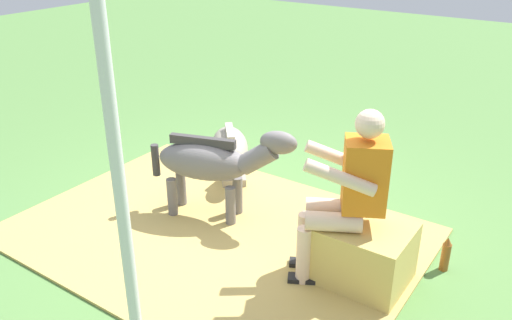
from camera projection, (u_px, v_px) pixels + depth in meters
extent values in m
plane|color=#568442|center=(239.00, 222.00, 4.81)|extent=(24.00, 24.00, 0.00)
cube|color=tan|center=(215.00, 233.00, 4.62)|extent=(3.39, 2.44, 0.02)
cube|color=tan|center=(364.00, 254.00, 3.93)|extent=(0.65, 0.55, 0.48)
cylinder|color=beige|center=(333.00, 222.00, 3.76)|extent=(0.42, 0.31, 0.14)
cylinder|color=beige|center=(303.00, 256.00, 3.91)|extent=(0.11, 0.11, 0.48)
cube|color=black|center=(302.00, 280.00, 4.00)|extent=(0.24, 0.19, 0.06)
cylinder|color=beige|center=(333.00, 208.00, 3.94)|extent=(0.42, 0.31, 0.14)
cylinder|color=beige|center=(304.00, 241.00, 4.09)|extent=(0.11, 0.11, 0.48)
cube|color=black|center=(303.00, 264.00, 4.18)|extent=(0.24, 0.19, 0.06)
cube|color=orange|center=(365.00, 175.00, 3.69)|extent=(0.40, 0.39, 0.52)
cylinder|color=beige|center=(340.00, 178.00, 3.54)|extent=(0.48, 0.31, 0.26)
cylinder|color=beige|center=(339.00, 158.00, 3.83)|extent=(0.48, 0.31, 0.26)
sphere|color=beige|center=(370.00, 124.00, 3.53)|extent=(0.20, 0.20, 0.20)
ellipsoid|color=slate|center=(203.00, 161.00, 4.69)|extent=(0.90, 0.56, 0.34)
cylinder|color=slate|center=(238.00, 196.00, 4.86)|extent=(0.09, 0.09, 0.38)
cylinder|color=slate|center=(231.00, 207.00, 4.68)|extent=(0.09, 0.09, 0.38)
cylinder|color=slate|center=(181.00, 188.00, 5.00)|extent=(0.09, 0.09, 0.38)
cylinder|color=slate|center=(172.00, 198.00, 4.83)|extent=(0.09, 0.09, 0.38)
cylinder|color=slate|center=(258.00, 158.00, 4.52)|extent=(0.40, 0.28, 0.33)
ellipsoid|color=slate|center=(279.00, 143.00, 4.41)|extent=(0.35, 0.25, 0.20)
cube|color=#3A3838|center=(203.00, 141.00, 4.61)|extent=(0.59, 0.24, 0.08)
cylinder|color=#3A3838|center=(156.00, 160.00, 4.84)|extent=(0.07, 0.07, 0.30)
ellipsoid|color=gray|center=(230.00, 147.00, 5.92)|extent=(0.88, 0.93, 0.36)
cube|color=gray|center=(234.00, 179.00, 5.48)|extent=(0.36, 0.37, 0.10)
cylinder|color=gray|center=(233.00, 163.00, 5.39)|extent=(0.32, 0.33, 0.30)
ellipsoid|color=gray|center=(235.00, 163.00, 5.19)|extent=(0.32, 0.33, 0.20)
cube|color=#B5A999|center=(230.00, 133.00, 5.76)|extent=(0.35, 0.39, 0.08)
cylinder|color=brown|center=(445.00, 257.00, 4.12)|extent=(0.07, 0.07, 0.23)
cone|color=brown|center=(448.00, 241.00, 4.05)|extent=(0.06, 0.06, 0.06)
cylinder|color=silver|center=(125.00, 233.00, 2.40)|extent=(0.06, 0.06, 2.43)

